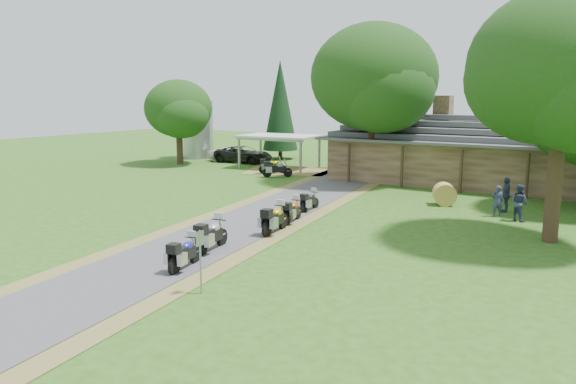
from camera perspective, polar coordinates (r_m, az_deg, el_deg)
The scene contains 24 objects.
ground at distance 23.74m, azimuth -10.41°, elevation -5.72°, with size 120.00×120.00×0.00m, color #2B4E16.
driveway at distance 27.01m, azimuth -5.47°, elevation -3.67°, with size 46.00×46.00×0.00m, color #454548.
lodge at distance 42.06m, azimuth 18.84°, elevation 4.13°, with size 21.40×9.40×4.90m, color brown, non-canonical shape.
silo at distance 56.47m, azimuth -9.13°, elevation 6.52°, with size 3.00×3.00×6.10m, color gray.
carport at distance 48.37m, azimuth -0.88°, elevation 4.13°, with size 6.52×4.34×2.82m, color silver, non-canonical shape.
car_white_sedan at distance 53.13m, azimuth -6.01°, elevation 4.01°, with size 5.17×2.18×1.72m, color silver.
car_dark_suv at distance 52.37m, azimuth -4.54°, elevation 4.25°, with size 5.96×2.54×2.28m, color black.
motorcycle_row_a at distance 20.97m, azimuth -10.45°, elevation -5.99°, with size 1.89×0.62×1.29m, color #262296, non-canonical shape.
motorcycle_row_b at distance 23.14m, azimuth -7.76°, elevation -4.20°, with size 2.11×0.69×1.44m, color #979A9D, non-canonical shape.
motorcycle_row_c at distance 25.85m, azimuth -1.33°, elevation -2.61°, with size 2.10×0.69×1.44m, color #E1A20A, non-canonical shape.
motorcycle_row_d at distance 27.96m, azimuth 0.46°, elevation -1.82°, with size 1.86×0.61×1.27m, color #BA560D, non-canonical shape.
motorcycle_row_e at distance 30.74m, azimuth 2.23°, elevation -0.83°, with size 1.72×0.56×1.18m, color black, non-canonical shape.
motorcycle_carport_a at distance 44.94m, azimuth -1.57°, elevation 2.73°, with size 1.97×0.64×1.35m, color #CEA901, non-canonical shape.
motorcycle_carport_b at distance 43.05m, azimuth -1.08°, elevation 2.43°, with size 2.02×0.66×1.39m, color slate, non-canonical shape.
person_a at distance 31.19m, azimuth 20.51°, elevation -0.60°, with size 0.55×0.40×1.93m, color navy.
person_b at distance 30.50m, azimuth 22.47°, elevation -0.70°, with size 0.62×0.45×2.20m, color navy.
person_c at distance 32.46m, azimuth 21.30°, elevation 0.01°, with size 0.63×0.46×2.23m, color navy.
hay_bale at distance 33.50m, azimuth 15.60°, elevation -0.21°, with size 1.27×1.27×1.17m, color olive.
sign_post at distance 18.22m, azimuth -8.88°, elevation -7.08°, with size 0.38×0.06×2.10m, color gray, non-canonical shape.
oak_lodge_left at distance 40.70m, azimuth 8.67°, elevation 9.44°, with size 8.93×8.93×12.08m, color black, non-canonical shape.
oak_driveway at distance 26.24m, azimuth 25.99°, elevation 8.24°, with size 7.82×7.82×12.02m, color black, non-canonical shape.
oak_silo at distance 51.81m, azimuth -11.04°, elevation 7.26°, with size 6.05×6.05×8.10m, color black, non-canonical shape.
cedar_near at distance 48.17m, azimuth 8.27°, elevation 8.78°, with size 3.54×3.54×10.84m, color black.
cedar_far at distance 54.87m, azimuth -0.79°, elevation 8.34°, with size 3.41×3.41×9.55m, color black.
Camera 1 is at (15.53, -16.78, 6.37)m, focal length 35.00 mm.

